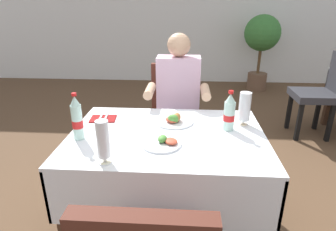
% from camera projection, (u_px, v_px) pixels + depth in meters
% --- Properties ---
extents(back_wall, '(11.00, 0.12, 2.95)m').
position_uv_depth(back_wall, '(189.00, 2.00, 5.23)').
color(back_wall, white).
rests_on(back_wall, ground).
extents(main_dining_table, '(1.19, 0.86, 0.74)m').
position_uv_depth(main_dining_table, '(167.00, 158.00, 1.81)').
color(main_dining_table, white).
rests_on(main_dining_table, ground).
extents(chair_far_diner_seat, '(0.44, 0.50, 0.97)m').
position_uv_depth(chair_far_diner_seat, '(173.00, 113.00, 2.58)').
color(chair_far_diner_seat, '#4C2319').
rests_on(chair_far_diner_seat, ground).
extents(seated_diner_far, '(0.50, 0.46, 1.26)m').
position_uv_depth(seated_diner_far, '(178.00, 100.00, 2.41)').
color(seated_diner_far, '#282D42').
rests_on(seated_diner_far, ground).
extents(plate_near_camera, '(0.23, 0.23, 0.05)m').
position_uv_depth(plate_near_camera, '(163.00, 143.00, 1.61)').
color(plate_near_camera, white).
rests_on(plate_near_camera, main_dining_table).
extents(plate_far_diner, '(0.26, 0.26, 0.07)m').
position_uv_depth(plate_far_diner, '(174.00, 120.00, 1.89)').
color(plate_far_diner, white).
rests_on(plate_far_diner, main_dining_table).
extents(beer_glass_left, '(0.07, 0.07, 0.22)m').
position_uv_depth(beer_glass_left, '(244.00, 109.00, 1.83)').
color(beer_glass_left, white).
rests_on(beer_glass_left, main_dining_table).
extents(beer_glass_middle, '(0.07, 0.07, 0.23)m').
position_uv_depth(beer_glass_middle, '(103.00, 141.00, 1.39)').
color(beer_glass_middle, white).
rests_on(beer_glass_middle, main_dining_table).
extents(cola_bottle_primary, '(0.07, 0.07, 0.26)m').
position_uv_depth(cola_bottle_primary, '(229.00, 113.00, 1.76)').
color(cola_bottle_primary, silver).
rests_on(cola_bottle_primary, main_dining_table).
extents(cola_bottle_secondary, '(0.06, 0.06, 0.28)m').
position_uv_depth(cola_bottle_secondary, '(77.00, 119.00, 1.64)').
color(cola_bottle_secondary, silver).
rests_on(cola_bottle_secondary, main_dining_table).
extents(napkin_cutlery_set, '(0.18, 0.19, 0.01)m').
position_uv_depth(napkin_cutlery_set, '(103.00, 119.00, 1.96)').
color(napkin_cutlery_set, maroon).
rests_on(napkin_cutlery_set, main_dining_table).
extents(background_chair_left, '(0.50, 0.44, 0.97)m').
position_uv_depth(background_chair_left, '(322.00, 90.00, 3.23)').
color(background_chair_left, '#2D2D33').
rests_on(background_chair_left, ground).
extents(potted_plant_corner, '(0.60, 0.60, 1.29)m').
position_uv_depth(potted_plant_corner, '(262.00, 40.00, 4.86)').
color(potted_plant_corner, brown).
rests_on(potted_plant_corner, ground).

